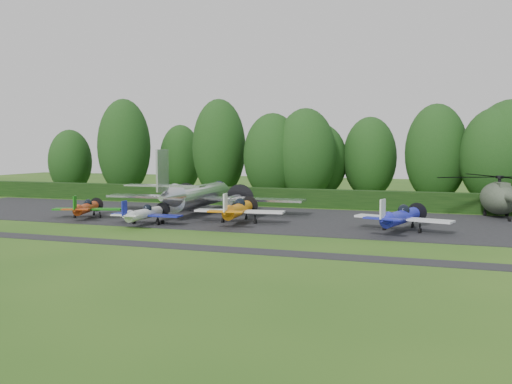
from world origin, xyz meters
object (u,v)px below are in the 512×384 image
(light_plane_red, at_px, (86,208))
(light_plane_blue, at_px, (401,217))
(light_plane_orange, at_px, (238,210))
(light_plane_white, at_px, (144,214))
(helicopter, at_px, (499,195))
(transport_plane, at_px, (198,196))

(light_plane_red, xyz_separation_m, light_plane_blue, (28.25, 1.07, 0.21))
(light_plane_red, relative_size, light_plane_orange, 0.81)
(light_plane_red, bearing_deg, light_plane_blue, 20.72)
(light_plane_white, bearing_deg, helicopter, 29.46)
(light_plane_white, xyz_separation_m, light_plane_orange, (7.19, 3.45, 0.25))
(light_plane_blue, height_order, helicopter, helicopter)
(light_plane_orange, xyz_separation_m, helicopter, (21.53, 12.37, 0.86))
(light_plane_white, height_order, light_plane_blue, light_plane_blue)
(light_plane_white, relative_size, light_plane_orange, 0.80)
(light_plane_red, bearing_deg, light_plane_orange, 23.81)
(transport_plane, height_order, light_plane_red, transport_plane)
(transport_plane, relative_size, light_plane_red, 3.12)
(light_plane_blue, distance_m, helicopter, 14.90)
(light_plane_white, bearing_deg, light_plane_blue, 9.27)
(transport_plane, height_order, light_plane_white, transport_plane)
(transport_plane, bearing_deg, light_plane_blue, -13.34)
(light_plane_orange, bearing_deg, transport_plane, 146.43)
(transport_plane, distance_m, helicopter, 28.74)
(light_plane_white, height_order, light_plane_orange, light_plane_orange)
(light_plane_white, bearing_deg, light_plane_red, 164.60)
(transport_plane, bearing_deg, light_plane_orange, -37.62)
(light_plane_blue, bearing_deg, transport_plane, 149.85)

